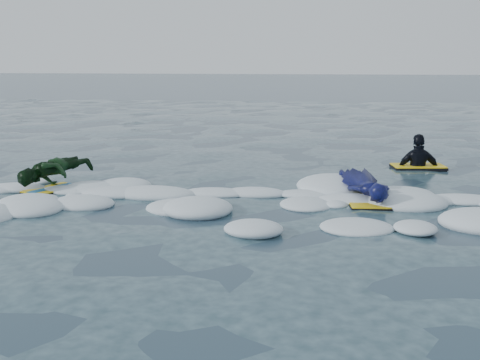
# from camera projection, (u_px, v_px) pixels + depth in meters

# --- Properties ---
(ground) EXTENTS (120.00, 120.00, 0.00)m
(ground) POSITION_uv_depth(u_px,v_px,m) (217.00, 222.00, 8.21)
(ground) COLOR #192D3C
(ground) RESTS_ON ground
(foam_band) EXTENTS (12.00, 3.10, 0.30)m
(foam_band) POSITION_uv_depth(u_px,v_px,m) (227.00, 204.00, 9.22)
(foam_band) COLOR white
(foam_band) RESTS_ON ground
(prone_woman_unit) EXTENTS (0.93, 1.75, 0.43)m
(prone_woman_unit) POSITION_uv_depth(u_px,v_px,m) (365.00, 187.00, 9.37)
(prone_woman_unit) COLOR black
(prone_woman_unit) RESTS_ON ground
(prone_child_unit) EXTENTS (1.21, 1.51, 0.54)m
(prone_child_unit) POSITION_uv_depth(u_px,v_px,m) (55.00, 174.00, 10.11)
(prone_child_unit) COLOR black
(prone_child_unit) RESTS_ON ground
(waiting_rider_unit) EXTENTS (1.10, 0.70, 1.55)m
(waiting_rider_unit) POSITION_uv_depth(u_px,v_px,m) (418.00, 172.00, 12.00)
(waiting_rider_unit) COLOR black
(waiting_rider_unit) RESTS_ON ground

